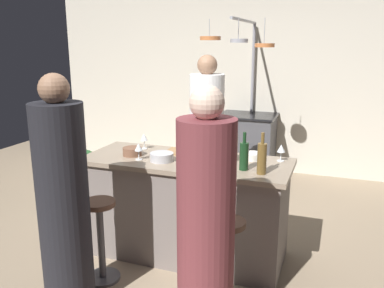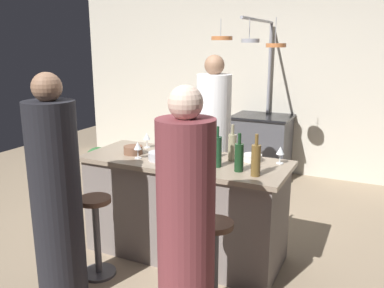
{
  "view_description": "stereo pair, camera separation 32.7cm",
  "coord_description": "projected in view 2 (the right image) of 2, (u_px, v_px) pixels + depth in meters",
  "views": [
    {
      "loc": [
        1.2,
        -3.13,
        1.88
      ],
      "look_at": [
        0.0,
        0.15,
        1.0
      ],
      "focal_mm": 37.74,
      "sensor_mm": 36.0,
      "label": 1
    },
    {
      "loc": [
        1.5,
        -3.0,
        1.88
      ],
      "look_at": [
        0.0,
        0.15,
        1.0
      ],
      "focal_mm": 37.74,
      "sensor_mm": 36.0,
      "label": 2
    }
  ],
  "objects": [
    {
      "name": "wine_bottle_red",
      "position": [
        239.0,
        157.0,
        3.13
      ],
      "size": [
        0.07,
        0.07,
        0.31
      ],
      "color": "#143319",
      "rests_on": "kitchen_island"
    },
    {
      "name": "wine_bottle_white",
      "position": [
        232.0,
        147.0,
        3.42
      ],
      "size": [
        0.07,
        0.07,
        0.31
      ],
      "color": "gray",
      "rests_on": "kitchen_island"
    },
    {
      "name": "cutting_board",
      "position": [
        184.0,
        152.0,
        3.69
      ],
      "size": [
        0.32,
        0.22,
        0.02
      ],
      "primitive_type": "cube",
      "color": "#997047",
      "rests_on": "kitchen_island"
    },
    {
      "name": "wine_bottle_amber",
      "position": [
        256.0,
        160.0,
        3.02
      ],
      "size": [
        0.07,
        0.07,
        0.32
      ],
      "color": "brown",
      "rests_on": "kitchen_island"
    },
    {
      "name": "potted_plant",
      "position": [
        98.0,
        163.0,
        5.45
      ],
      "size": [
        0.36,
        0.36,
        0.52
      ],
      "color": "brown",
      "rests_on": "ground_plane"
    },
    {
      "name": "mixing_bowl_steel",
      "position": [
        160.0,
        156.0,
        3.45
      ],
      "size": [
        0.2,
        0.2,
        0.07
      ],
      "primitive_type": "cylinder",
      "color": "#B7B7BC",
      "rests_on": "kitchen_island"
    },
    {
      "name": "bar_stool_right",
      "position": [
        214.0,
        262.0,
        2.85
      ],
      "size": [
        0.28,
        0.28,
        0.68
      ],
      "color": "#4C4C51",
      "rests_on": "ground_plane"
    },
    {
      "name": "pepper_mill",
      "position": [
        210.0,
        148.0,
        3.45
      ],
      "size": [
        0.05,
        0.05,
        0.21
      ],
      "primitive_type": "cylinder",
      "color": "#382319",
      "rests_on": "kitchen_island"
    },
    {
      "name": "guest_right",
      "position": [
        186.0,
        233.0,
        2.42
      ],
      "size": [
        0.35,
        0.35,
        1.65
      ],
      "color": "brown",
      "rests_on": "ground_plane"
    },
    {
      "name": "bar_stool_left",
      "position": [
        97.0,
        233.0,
        3.28
      ],
      "size": [
        0.28,
        0.28,
        0.68
      ],
      "color": "#4C4C51",
      "rests_on": "ground_plane"
    },
    {
      "name": "wine_bottle_green",
      "position": [
        217.0,
        151.0,
        3.24
      ],
      "size": [
        0.07,
        0.07,
        0.33
      ],
      "color": "#193D23",
      "rests_on": "kitchen_island"
    },
    {
      "name": "mixing_bowl_wooden",
      "position": [
        133.0,
        150.0,
        3.64
      ],
      "size": [
        0.17,
        0.17,
        0.07
      ],
      "primitive_type": "cylinder",
      "color": "brown",
      "rests_on": "kitchen_island"
    },
    {
      "name": "wine_glass_near_right_guest",
      "position": [
        280.0,
        151.0,
        3.33
      ],
      "size": [
        0.07,
        0.07,
        0.15
      ],
      "color": "silver",
      "rests_on": "kitchen_island"
    },
    {
      "name": "kitchen_island",
      "position": [
        185.0,
        207.0,
        3.6
      ],
      "size": [
        1.8,
        0.72,
        0.9
      ],
      "color": "slate",
      "rests_on": "ground_plane"
    },
    {
      "name": "back_wall",
      "position": [
        271.0,
        84.0,
        5.89
      ],
      "size": [
        6.4,
        0.16,
        2.6
      ],
      "primitive_type": "cube",
      "color": "beige",
      "rests_on": "ground_plane"
    },
    {
      "name": "stove_range",
      "position": [
        261.0,
        146.0,
        5.75
      ],
      "size": [
        0.8,
        0.64,
        0.89
      ],
      "color": "#47474C",
      "rests_on": "ground_plane"
    },
    {
      "name": "guest_left",
      "position": [
        57.0,
        200.0,
        2.89
      ],
      "size": [
        0.36,
        0.36,
        1.69
      ],
      "color": "black",
      "rests_on": "ground_plane"
    },
    {
      "name": "wine_glass_by_chef",
      "position": [
        138.0,
        147.0,
        3.49
      ],
      "size": [
        0.07,
        0.07,
        0.15
      ],
      "color": "silver",
      "rests_on": "kitchen_island"
    },
    {
      "name": "ground_plane",
      "position": [
        185.0,
        253.0,
        3.71
      ],
      "size": [
        9.0,
        9.0,
        0.0
      ],
      "primitive_type": "plane",
      "color": "gray"
    },
    {
      "name": "wine_glass_near_left_guest",
      "position": [
        147.0,
        137.0,
        3.84
      ],
      "size": [
        0.07,
        0.07,
        0.15
      ],
      "color": "silver",
      "rests_on": "kitchen_island"
    },
    {
      "name": "mixing_bowl_ceramic",
      "position": [
        252.0,
        158.0,
        3.43
      ],
      "size": [
        0.16,
        0.16,
        0.06
      ],
      "primitive_type": "cylinder",
      "color": "silver",
      "rests_on": "kitchen_island"
    },
    {
      "name": "chef",
      "position": [
        213.0,
        143.0,
        4.4
      ],
      "size": [
        0.37,
        0.37,
        1.76
      ],
      "color": "white",
      "rests_on": "ground_plane"
    },
    {
      "name": "overhead_pot_rack",
      "position": [
        256.0,
        60.0,
        5.07
      ],
      "size": [
        0.89,
        1.31,
        2.17
      ],
      "color": "gray",
      "rests_on": "ground_plane"
    }
  ]
}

